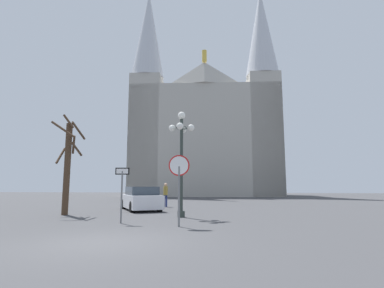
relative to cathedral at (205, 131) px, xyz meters
name	(u,v)px	position (x,y,z in m)	size (l,w,h in m)	color
ground_plane	(103,243)	(0.63, -39.00, -10.14)	(120.00, 120.00, 0.00)	#424244
cathedral	(205,131)	(0.00, 0.00, 0.00)	(23.02, 15.36, 32.92)	#ADA89E
stop_sign	(179,176)	(2.09, -35.64, -8.26)	(0.79, 0.20, 2.68)	slate
one_way_arrow_sign	(122,188)	(-0.41, -34.94, -8.71)	(0.57, 0.13, 2.25)	slate
street_lamp	(181,147)	(1.61, -32.25, -6.72)	(1.31, 1.31, 5.23)	#2D3833
bare_tree	(68,164)	(-4.60, -31.91, -7.47)	(1.35, 1.26, 5.32)	#473323
parked_car_near_white	(141,199)	(-1.61, -28.32, -9.45)	(3.76, 4.79, 1.46)	silver
pedestrian_walking	(166,192)	(-0.70, -25.27, -9.11)	(0.32, 0.32, 1.71)	navy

